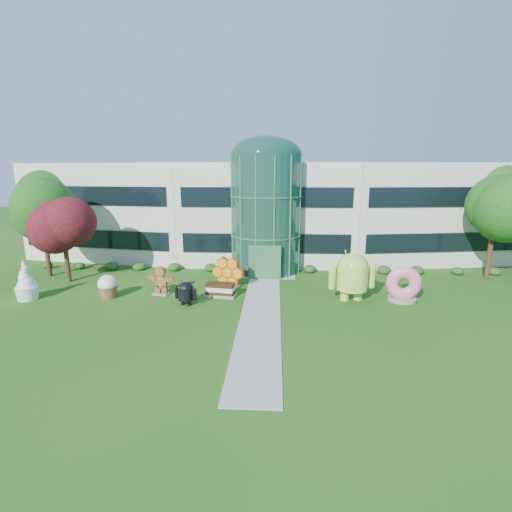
# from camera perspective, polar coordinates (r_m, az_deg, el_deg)

# --- Properties ---
(ground) EXTENTS (140.00, 140.00, 0.00)m
(ground) POSITION_cam_1_polar(r_m,az_deg,el_deg) (21.68, 0.58, -10.28)
(ground) COLOR #215114
(ground) RESTS_ON ground
(building) EXTENTS (46.00, 15.00, 9.30)m
(building) POSITION_cam_1_polar(r_m,az_deg,el_deg) (38.13, 1.79, 7.00)
(building) COLOR beige
(building) RESTS_ON ground
(atrium) EXTENTS (6.00, 6.00, 9.80)m
(atrium) POSITION_cam_1_polar(r_m,az_deg,el_deg) (32.14, 1.54, 6.36)
(atrium) COLOR #194738
(atrium) RESTS_ON ground
(walkway) EXTENTS (2.40, 20.00, 0.04)m
(walkway) POSITION_cam_1_polar(r_m,az_deg,el_deg) (23.52, 0.80, -8.33)
(walkway) COLOR #9E9E93
(walkway) RESTS_ON ground
(tree_red) EXTENTS (4.00, 4.00, 6.00)m
(tree_red) POSITION_cam_1_polar(r_m,az_deg,el_deg) (32.40, -27.31, 1.59)
(tree_red) COLOR #3F0C14
(tree_red) RESTS_ON ground
(trees_backdrop) EXTENTS (52.00, 8.00, 8.40)m
(trees_backdrop) POSITION_cam_1_polar(r_m,az_deg,el_deg) (33.22, 1.58, 5.36)
(trees_backdrop) COLOR #1D4411
(trees_backdrop) RESTS_ON ground
(android_green) EXTENTS (3.72, 2.82, 3.82)m
(android_green) POSITION_cam_1_polar(r_m,az_deg,el_deg) (25.65, 14.61, -2.51)
(android_green) COLOR #AEDD47
(android_green) RESTS_ON ground
(android_black) EXTENTS (1.86, 1.49, 1.85)m
(android_black) POSITION_cam_1_polar(r_m,az_deg,el_deg) (24.56, -10.80, -5.39)
(android_black) COLOR black
(android_black) RESTS_ON ground
(donut) EXTENTS (2.46, 1.43, 2.42)m
(donut) POSITION_cam_1_polar(r_m,az_deg,el_deg) (26.81, 21.69, -3.91)
(donut) COLOR #D95287
(donut) RESTS_ON ground
(gingerbread) EXTENTS (2.38, 1.35, 2.07)m
(gingerbread) POSITION_cam_1_polar(r_m,az_deg,el_deg) (27.04, -14.43, -3.64)
(gingerbread) COLOR brown
(gingerbread) RESTS_ON ground
(ice_cream_sandwich) EXTENTS (2.27, 1.38, 0.95)m
(ice_cream_sandwich) POSITION_cam_1_polar(r_m,az_deg,el_deg) (26.07, -5.47, -5.19)
(ice_cream_sandwich) COLOR black
(ice_cream_sandwich) RESTS_ON ground
(honeycomb) EXTENTS (2.79, 1.64, 2.07)m
(honeycomb) POSITION_cam_1_polar(r_m,az_deg,el_deg) (28.02, -4.31, -2.68)
(honeycomb) COLOR orange
(honeycomb) RESTS_ON ground
(froyo) EXTENTS (1.90, 1.90, 2.72)m
(froyo) POSITION_cam_1_polar(r_m,az_deg,el_deg) (29.53, -31.92, -3.17)
(froyo) COLOR white
(froyo) RESTS_ON ground
(cupcake) EXTENTS (1.68, 1.68, 1.64)m
(cupcake) POSITION_cam_1_polar(r_m,az_deg,el_deg) (27.54, -21.85, -4.34)
(cupcake) COLOR white
(cupcake) RESTS_ON ground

